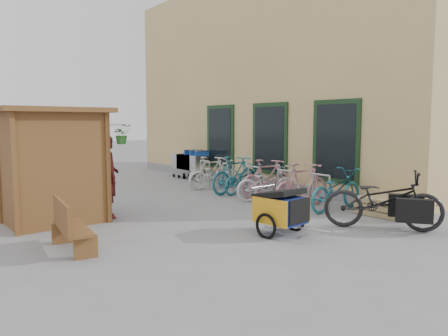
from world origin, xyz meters
TOP-DOWN VIEW (x-y plane):
  - ground at (0.00, 0.00)m, footprint 80.00×80.00m
  - building at (6.49, 4.50)m, footprint 6.07×13.00m
  - kiosk at (-3.28, 2.47)m, footprint 2.49×1.65m
  - bike_rack at (2.30, 2.40)m, footprint 0.05×5.35m
  - pallet_stack at (3.00, -1.40)m, footprint 1.00×1.20m
  - bench at (-3.67, 0.27)m, footprint 0.61×1.40m
  - shopping_carts at (3.00, 6.77)m, footprint 0.61×1.69m
  - child_trailer at (-0.16, -1.08)m, footprint 0.95×1.56m
  - cargo_bike at (1.70, -2.06)m, footprint 1.92×2.27m
  - person_kiosk at (-2.10, 2.31)m, footprint 0.58×0.75m
  - bike_0 at (2.47, -0.31)m, footprint 1.93×0.77m
  - bike_1 at (2.13, 0.45)m, footprint 1.87×0.56m
  - bike_2 at (2.13, 1.71)m, footprint 1.91×1.04m
  - bike_3 at (2.42, 1.99)m, footprint 1.84×0.61m
  - bike_4 at (2.37, 2.91)m, footprint 1.69×0.73m
  - bike_5 at (2.17, 3.12)m, footprint 1.90×0.76m
  - bike_6 at (2.25, 4.20)m, footprint 1.85×0.98m
  - bike_7 at (2.22, 4.38)m, footprint 1.72×0.49m

SIDE VIEW (x-z plane):
  - ground at x=0.00m, z-range 0.00..0.00m
  - pallet_stack at x=3.00m, z-range 0.01..0.41m
  - bike_4 at x=2.37m, z-range 0.00..0.86m
  - bench at x=-3.67m, z-range 0.01..0.87m
  - bike_6 at x=2.25m, z-range 0.00..0.92m
  - bike_2 at x=2.13m, z-range 0.00..0.95m
  - bike_0 at x=2.47m, z-range 0.00..1.00m
  - child_trailer at x=-0.16m, z-range 0.05..0.96m
  - bike_7 at x=2.22m, z-range 0.00..1.03m
  - bike_rack at x=2.30m, z-range 0.08..0.95m
  - bike_3 at x=2.42m, z-range 0.00..1.09m
  - bike_5 at x=2.17m, z-range 0.00..1.11m
  - bike_1 at x=2.13m, z-range 0.00..1.12m
  - cargo_bike at x=1.70m, z-range -0.01..1.17m
  - shopping_carts at x=3.00m, z-range 0.09..1.19m
  - person_kiosk at x=-2.10m, z-range 0.00..1.83m
  - kiosk at x=-3.28m, z-range 0.35..2.75m
  - building at x=6.49m, z-range -0.01..6.99m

